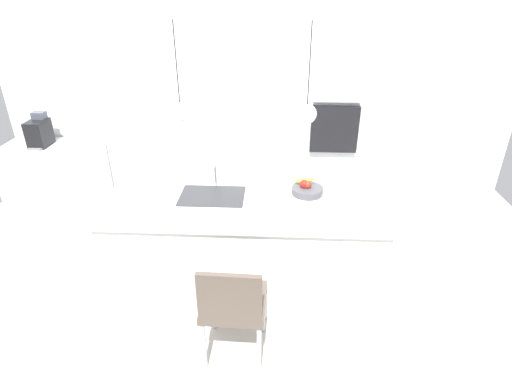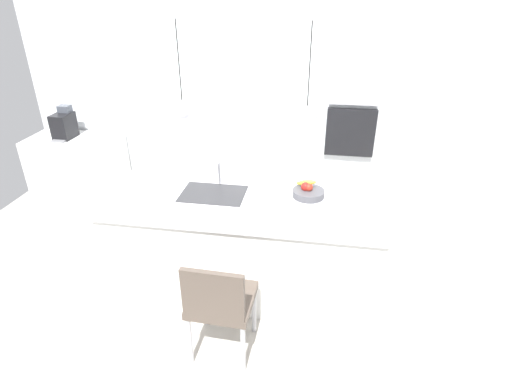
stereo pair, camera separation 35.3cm
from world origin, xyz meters
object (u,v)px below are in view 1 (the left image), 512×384
Objects in this scene: fruit_bowl at (307,189)px; chair_near at (233,304)px; microwave at (338,87)px; oven at (334,129)px; coffee_machine at (39,132)px.

chair_near is (-0.56, -0.98, -0.45)m from fruit_bowl.
microwave is 0.50m from oven.
coffee_machine reaches higher than chair_near.
chair_near is (2.46, -2.17, -0.50)m from coffee_machine.
coffee_machine is 0.68× the size of oven.
oven is at bearing 0.00° from microwave.
coffee_machine reaches higher than fruit_bowl.
microwave reaches higher than coffee_machine.
oven is at bearing 4.96° from coffee_machine.
microwave is 0.61× the size of chair_near.
microwave is 2.83m from chair_near.
oven is (0.41, 1.49, 0.05)m from fruit_bowl.
microwave is at bearing 68.53° from chair_near.
coffee_machine is at bearing 138.61° from chair_near.
fruit_bowl is 0.51× the size of microwave.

